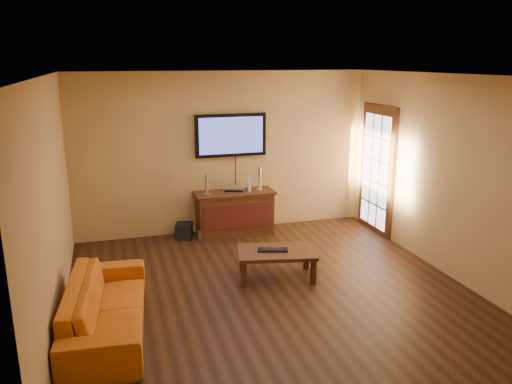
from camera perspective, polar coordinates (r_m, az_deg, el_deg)
name	(u,v)px	position (r m, az deg, el deg)	size (l,w,h in m)	color
ground_plane	(270,290)	(6.55, 1.56, -11.13)	(5.00, 5.00, 0.00)	black
room_walls	(256,153)	(6.59, -0.04, 4.53)	(5.00, 5.00, 5.00)	tan
french_door	(377,171)	(8.66, 13.64, 2.33)	(0.07, 1.02, 2.22)	#3E1F0E
media_console	(235,213)	(8.45, -2.43, -2.36)	(1.34, 0.51, 0.73)	#3E1F0E
television	(231,135)	(8.36, -2.90, 6.50)	(1.21, 0.08, 0.71)	black
coffee_table	(277,254)	(6.76, 2.36, -7.10)	(1.14, 0.82, 0.39)	#3E1F0E
sofa	(106,298)	(5.72, -16.82, -11.52)	(2.01, 0.59, 0.78)	#C76416
speaker_left	(207,185)	(8.20, -5.66, 0.75)	(0.09, 0.09, 0.33)	silver
speaker_right	(260,179)	(8.45, 0.42, 1.44)	(0.11, 0.11, 0.38)	silver
av_receiver	(234,189)	(8.36, -2.47, 0.31)	(0.35, 0.25, 0.08)	silver
game_console	(249,185)	(8.40, -0.77, 0.86)	(0.04, 0.16, 0.22)	white
subwoofer	(184,231)	(8.36, -8.22, -4.41)	(0.26, 0.26, 0.26)	black
bottle	(199,236)	(8.19, -6.49, -5.05)	(0.07, 0.07, 0.20)	white
keyboard	(273,250)	(6.74, 1.91, -6.61)	(0.43, 0.26, 0.02)	black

